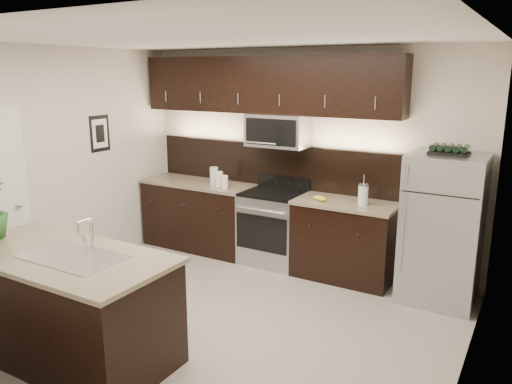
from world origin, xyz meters
TOP-DOWN VIEW (x-y plane):
  - ground at (0.00, 0.00)m, footprint 4.50×4.50m
  - room_walls at (-0.11, -0.04)m, footprint 4.52×4.02m
  - counter_run at (-0.46, 1.69)m, footprint 3.51×0.65m
  - upper_fixtures at (-0.43, 1.84)m, footprint 3.49×0.40m
  - island at (-0.74, -1.13)m, footprint 1.96×0.96m
  - sink_faucet at (-0.59, -1.12)m, footprint 0.84×0.50m
  - refrigerator at (1.80, 1.63)m, footprint 0.77×0.69m
  - wine_rack at (1.80, 1.63)m, footprint 0.39×0.24m
  - canisters at (-1.03, 1.60)m, footprint 0.34×0.20m
  - french_press at (0.92, 1.64)m, footprint 0.12×0.12m
  - bananas at (0.39, 1.61)m, footprint 0.21×0.19m

SIDE VIEW (x-z plane):
  - ground at x=0.00m, z-range 0.00..0.00m
  - counter_run at x=-0.46m, z-range 0.00..0.94m
  - island at x=-0.74m, z-range 0.00..0.94m
  - refrigerator at x=1.80m, z-range 0.00..1.59m
  - sink_faucet at x=-0.59m, z-range 0.81..1.10m
  - bananas at x=0.39m, z-range 0.94..0.99m
  - canisters at x=-1.03m, z-range 0.93..1.17m
  - french_press at x=0.92m, z-range 0.90..1.23m
  - wine_rack at x=1.80m, z-range 1.59..1.69m
  - room_walls at x=-0.11m, z-range 0.34..3.05m
  - upper_fixtures at x=-0.43m, z-range 1.31..2.97m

